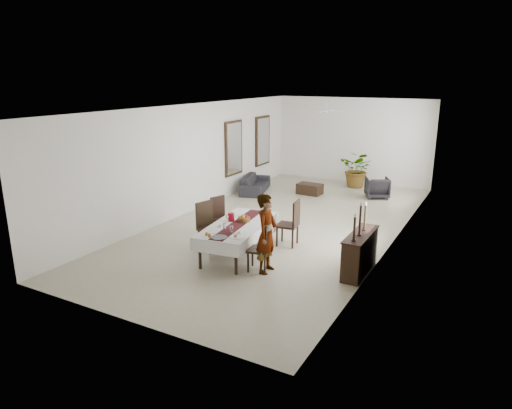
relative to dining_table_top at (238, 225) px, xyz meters
name	(u,v)px	position (x,y,z in m)	size (l,w,h in m)	color
floor	(284,224)	(-0.03, 2.52, -0.69)	(6.00, 12.00, 0.00)	#B9B193
ceiling	(286,107)	(-0.03, 2.52, 2.51)	(6.00, 12.00, 0.02)	white
wall_back	(352,141)	(-0.03, 8.52, 0.91)	(6.00, 0.02, 3.20)	white
wall_front	(123,231)	(-0.03, -3.48, 0.91)	(6.00, 0.02, 3.20)	white
wall_left	(194,158)	(-3.03, 2.52, 0.91)	(0.02, 12.00, 3.20)	white
wall_right	(398,179)	(2.97, 2.52, 0.91)	(0.02, 12.00, 3.20)	white
dining_table_top	(238,225)	(0.00, 0.00, 0.00)	(0.95, 2.28, 0.05)	black
table_leg_fl	(200,254)	(-0.27, -1.13, -0.36)	(0.07, 0.07, 0.66)	black
table_leg_fr	(236,260)	(0.56, -1.02, -0.36)	(0.07, 0.07, 0.66)	black
table_leg_bl	(240,224)	(-0.56, 1.02, -0.36)	(0.07, 0.07, 0.66)	black
table_leg_br	(271,228)	(0.27, 1.13, -0.36)	(0.07, 0.07, 0.66)	black
tablecloth_top	(238,224)	(0.00, 0.00, 0.03)	(1.12, 2.45, 0.01)	silver
tablecloth_drape_left	(216,227)	(-0.55, -0.07, -0.11)	(0.01, 2.45, 0.28)	white
tablecloth_drape_right	(261,233)	(0.55, 0.07, -0.11)	(0.01, 2.45, 0.28)	white
tablecloth_drape_near	(214,248)	(0.16, -1.21, -0.11)	(1.12, 0.01, 0.28)	white
tablecloth_drape_far	(257,215)	(-0.16, 1.21, -0.11)	(1.12, 0.01, 0.28)	white
table_runner	(238,224)	(0.00, 0.00, 0.04)	(0.33, 2.37, 0.00)	#4E161A
red_pitcher	(231,217)	(-0.25, 0.11, 0.13)	(0.14, 0.14, 0.19)	maroon
pitcher_handle	(228,217)	(-0.33, 0.10, 0.13)	(0.11, 0.11, 0.02)	maroon
wine_glass_near	(231,229)	(0.19, -0.60, 0.11)	(0.07, 0.07, 0.16)	silver
wine_glass_mid	(225,227)	(-0.03, -0.53, 0.11)	(0.07, 0.07, 0.16)	silver
teacup_right	(240,232)	(0.36, -0.53, 0.06)	(0.09, 0.09, 0.06)	white
saucer_right	(240,233)	(0.36, -0.53, 0.04)	(0.14, 0.14, 0.01)	white
teacup_left	(220,226)	(-0.24, -0.37, 0.06)	(0.09, 0.09, 0.06)	silver
saucer_left	(220,227)	(-0.24, -0.37, 0.04)	(0.14, 0.14, 0.01)	silver
plate_near_right	(236,237)	(0.42, -0.81, 0.04)	(0.23, 0.23, 0.01)	white
bread_near_right	(236,236)	(0.42, -0.81, 0.07)	(0.09, 0.09, 0.09)	tan
plate_near_left	(213,232)	(-0.19, -0.74, 0.04)	(0.23, 0.23, 0.01)	silver
plate_far_left	(235,216)	(-0.37, 0.48, 0.04)	(0.23, 0.23, 0.01)	silver
serving_tray	(219,237)	(0.13, -0.99, 0.04)	(0.34, 0.34, 0.02)	#414246
jam_jar_a	(209,235)	(-0.07, -1.04, 0.07)	(0.06, 0.06, 0.07)	#9A5116
jam_jar_b	(207,234)	(-0.18, -1.00, 0.07)	(0.06, 0.06, 0.07)	#9B6316
fruit_basket	(244,219)	(0.02, 0.24, 0.08)	(0.28, 0.28, 0.09)	brown
fruit_red	(245,216)	(0.04, 0.26, 0.15)	(0.09, 0.09, 0.09)	#A21810
fruit_green	(243,216)	(-0.03, 0.26, 0.15)	(0.08, 0.08, 0.08)	#4B8126
fruit_yellow	(243,217)	(0.02, 0.19, 0.15)	(0.08, 0.08, 0.08)	gold
chair_right_near_seat	(259,250)	(0.85, -0.58, -0.23)	(0.44, 0.44, 0.05)	black
chair_right_near_leg_fl	(265,264)	(1.07, -0.71, -0.47)	(0.04, 0.04, 0.43)	black
chair_right_near_leg_fr	(269,258)	(0.98, -0.37, -0.47)	(0.04, 0.04, 0.43)	black
chair_right_near_leg_bl	(248,263)	(0.72, -0.80, -0.47)	(0.04, 0.04, 0.43)	black
chair_right_near_leg_br	(253,256)	(0.63, -0.45, -0.47)	(0.04, 0.04, 0.43)	black
chair_right_near_back	(268,237)	(1.04, -0.53, 0.07)	(0.44, 0.04, 0.56)	black
chair_right_far_seat	(287,225)	(0.74, 1.07, -0.19)	(0.48, 0.48, 0.05)	black
chair_right_far_leg_fl	(292,239)	(0.96, 0.90, -0.45)	(0.05, 0.05, 0.47)	black
chair_right_far_leg_fr	(297,234)	(0.92, 1.29, -0.45)	(0.05, 0.05, 0.47)	black
chair_right_far_leg_bl	(277,237)	(0.57, 0.85, -0.45)	(0.05, 0.05, 0.47)	black
chair_right_far_leg_br	(282,232)	(0.53, 1.24, -0.45)	(0.05, 0.05, 0.47)	black
chair_right_far_back	(296,213)	(0.96, 1.09, 0.14)	(0.48, 0.04, 0.61)	black
chair_left_near_seat	(211,229)	(-0.70, -0.09, -0.18)	(0.48, 0.48, 0.06)	black
chair_left_near_leg_fl	(212,236)	(-0.83, 0.15, -0.45)	(0.05, 0.05, 0.48)	black
chair_left_near_leg_fr	(199,240)	(-0.94, -0.23, -0.45)	(0.05, 0.05, 0.48)	black
chair_left_near_leg_bl	(223,240)	(-0.45, 0.04, -0.45)	(0.05, 0.05, 0.48)	black
chair_left_near_leg_br	(210,244)	(-0.56, -0.34, -0.45)	(0.05, 0.05, 0.48)	black
chair_left_near_back	(204,214)	(-0.91, -0.03, 0.15)	(0.48, 0.04, 0.62)	black
chair_left_far_seat	(223,220)	(-0.92, 0.78, -0.23)	(0.44, 0.44, 0.05)	black
chair_left_far_leg_fl	(224,226)	(-1.04, 1.01, -0.47)	(0.04, 0.04, 0.44)	black
chair_left_far_leg_fr	(213,229)	(-1.15, 0.67, -0.47)	(0.04, 0.04, 0.44)	black
chair_left_far_leg_bl	(233,229)	(-0.70, 0.90, -0.47)	(0.04, 0.04, 0.44)	black
chair_left_far_leg_br	(222,232)	(-0.81, 0.56, -0.47)	(0.04, 0.04, 0.44)	black
chair_left_far_back	(218,207)	(-1.11, 0.85, 0.07)	(0.44, 0.04, 0.56)	black
woman	(267,234)	(1.02, -0.56, 0.15)	(0.61, 0.40, 1.68)	gray
sideboard_body	(360,254)	(2.75, 0.32, -0.27)	(0.37, 1.38, 0.83)	black
sideboard_top	(361,234)	(2.75, 0.32, 0.16)	(0.41, 1.44, 0.03)	black
candlestick_near_base	(354,240)	(2.75, -0.18, 0.18)	(0.09, 0.09, 0.03)	black
candlestick_near_shaft	(354,229)	(2.75, -0.18, 0.43)	(0.05, 0.05, 0.46)	black
candlestick_near_candle	(355,215)	(2.75, -0.18, 0.70)	(0.03, 0.03, 0.07)	beige
candlestick_mid_base	(359,235)	(2.75, 0.18, 0.18)	(0.09, 0.09, 0.03)	black
candlestick_mid_shaft	(360,220)	(2.75, 0.18, 0.50)	(0.05, 0.05, 0.60)	black
candlestick_mid_candle	(361,204)	(2.75, 0.18, 0.83)	(0.03, 0.03, 0.07)	beige
candlestick_far_base	(364,230)	(2.75, 0.55, 0.18)	(0.09, 0.09, 0.03)	black
candlestick_far_shaft	(365,217)	(2.75, 0.55, 0.45)	(0.05, 0.05, 0.51)	black
candlestick_far_candle	(366,204)	(2.75, 0.55, 0.74)	(0.03, 0.03, 0.07)	silver
sofa	(255,184)	(-2.52, 5.38, -0.40)	(1.95, 0.76, 0.57)	#27252A
armchair	(377,188)	(1.50, 6.60, -0.34)	(0.74, 0.76, 0.69)	#252227
coffee_table	(310,189)	(-0.67, 5.96, -0.51)	(0.82, 0.55, 0.37)	black
potted_plant	(358,169)	(0.47, 7.76, -0.02)	(1.21, 1.05, 1.34)	#305923
mirror_frame_near	(234,148)	(-2.99, 4.72, 0.91)	(0.06, 1.05, 1.85)	black
mirror_glass_near	(234,148)	(-2.96, 4.72, 0.91)	(0.01, 0.90, 1.70)	silver
mirror_frame_far	(263,141)	(-2.99, 6.82, 0.91)	(0.06, 1.05, 1.85)	black
mirror_glass_far	(263,141)	(-2.96, 6.82, 0.91)	(0.01, 0.90, 1.70)	silver
fan_rod	(326,105)	(-0.03, 5.52, 2.41)	(0.04, 0.04, 0.20)	white
fan_hub	(326,111)	(-0.03, 5.52, 2.21)	(0.16, 0.16, 0.08)	silver
fan_blade_n	(330,110)	(-0.03, 5.87, 2.21)	(0.10, 0.55, 0.01)	white
fan_blade_s	(322,112)	(-0.03, 5.17, 2.21)	(0.10, 0.55, 0.01)	white
fan_blade_e	(336,111)	(0.32, 5.52, 2.21)	(0.55, 0.10, 0.01)	silver
fan_blade_w	(315,111)	(-0.38, 5.52, 2.21)	(0.55, 0.10, 0.01)	silver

